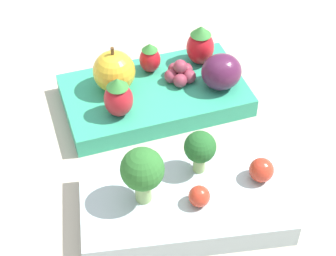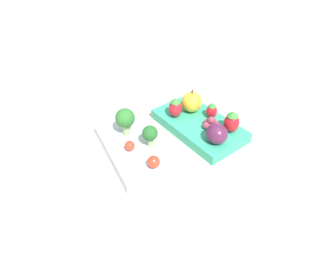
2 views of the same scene
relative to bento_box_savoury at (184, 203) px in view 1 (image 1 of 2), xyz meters
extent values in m
plane|color=#BCB29E|center=(-0.01, -0.08, -0.01)|extent=(4.00, 4.00, 0.00)
cube|color=silver|center=(0.00, 0.00, 0.00)|extent=(0.22, 0.14, 0.03)
cube|color=#33A87F|center=(-0.02, -0.17, 0.00)|extent=(0.22, 0.13, 0.02)
cylinder|color=#93B770|center=(-0.02, -0.03, 0.02)|extent=(0.01, 0.01, 0.02)
sphere|color=#236028|center=(-0.02, -0.03, 0.05)|extent=(0.03, 0.03, 0.03)
cylinder|color=#93B770|center=(0.04, -0.01, 0.03)|extent=(0.02, 0.02, 0.02)
sphere|color=#2D702D|center=(0.04, -0.01, 0.06)|extent=(0.04, 0.04, 0.04)
sphere|color=red|center=(-0.08, 0.00, 0.03)|extent=(0.02, 0.02, 0.02)
sphere|color=red|center=(-0.01, 0.01, 0.02)|extent=(0.02, 0.02, 0.02)
sphere|color=gold|center=(0.03, -0.18, 0.03)|extent=(0.05, 0.05, 0.05)
cylinder|color=brown|center=(0.03, -0.18, 0.06)|extent=(0.00, 0.00, 0.01)
ellipsoid|color=red|center=(0.03, -0.13, 0.03)|extent=(0.03, 0.03, 0.04)
cone|color=#388438|center=(0.03, -0.13, 0.05)|extent=(0.02, 0.02, 0.01)
ellipsoid|color=red|center=(-0.02, -0.20, 0.03)|extent=(0.03, 0.03, 0.03)
cone|color=#388438|center=(-0.02, -0.20, 0.04)|extent=(0.02, 0.02, 0.01)
ellipsoid|color=red|center=(-0.08, -0.20, 0.03)|extent=(0.03, 0.03, 0.04)
cone|color=#388438|center=(-0.08, -0.20, 0.06)|extent=(0.03, 0.03, 0.01)
ellipsoid|color=#511E42|center=(-0.09, -0.15, 0.03)|extent=(0.05, 0.04, 0.04)
sphere|color=#93384C|center=(-0.04, -0.17, 0.02)|extent=(0.02, 0.02, 0.02)
sphere|color=#93384C|center=(-0.05, -0.16, 0.02)|extent=(0.02, 0.02, 0.02)
sphere|color=#93384C|center=(-0.06, -0.16, 0.02)|extent=(0.02, 0.02, 0.02)
sphere|color=#93384C|center=(-0.06, -0.18, 0.02)|extent=(0.02, 0.02, 0.02)
sphere|color=#93384C|center=(-0.05, -0.18, 0.02)|extent=(0.02, 0.02, 0.02)
sphere|color=#93384C|center=(-0.05, -0.17, 0.03)|extent=(0.02, 0.02, 0.02)
camera|label=1|loc=(0.11, 0.32, 0.44)|focal=60.00mm
camera|label=2|loc=(-0.42, 0.22, 0.42)|focal=32.00mm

